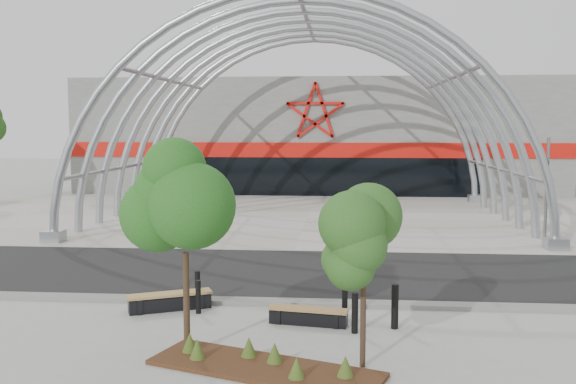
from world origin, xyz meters
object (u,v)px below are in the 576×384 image
(bench_1, at_px, (308,316))
(bollard_2, at_px, (345,302))
(street_tree_1, at_px, (364,247))
(bench_0, at_px, (170,302))
(signal_pole, at_px, (547,191))
(street_tree_0, at_px, (185,211))

(bench_1, bearing_deg, bollard_2, 27.72)
(street_tree_1, height_order, bench_1, street_tree_1)
(street_tree_1, height_order, bench_0, street_tree_1)
(signal_pole, bearing_deg, street_tree_0, -131.51)
(signal_pole, distance_m, bench_0, 15.77)
(signal_pole, height_order, bench_1, signal_pole)
(signal_pole, xyz_separation_m, bench_0, (-12.42, -9.51, -2.04))
(street_tree_0, distance_m, bench_0, 4.41)
(bench_0, relative_size, bollard_2, 2.42)
(signal_pole, xyz_separation_m, bollard_2, (-7.87, -9.96, -1.81))
(signal_pole, bearing_deg, bollard_2, -128.31)
(bollard_2, bearing_deg, street_tree_0, -141.02)
(bench_1, relative_size, bollard_2, 2.20)
(bench_1, bearing_deg, street_tree_1, -65.00)
(street_tree_0, height_order, street_tree_1, street_tree_0)
(bollard_2, bearing_deg, street_tree_1, -83.67)
(signal_pole, bearing_deg, bench_1, -130.02)
(bench_0, bearing_deg, signal_pole, 37.43)
(bench_1, bearing_deg, signal_pole, 49.98)
(bench_0, distance_m, bollard_2, 4.58)
(signal_pole, distance_m, bench_1, 13.76)
(signal_pole, relative_size, street_tree_1, 1.27)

